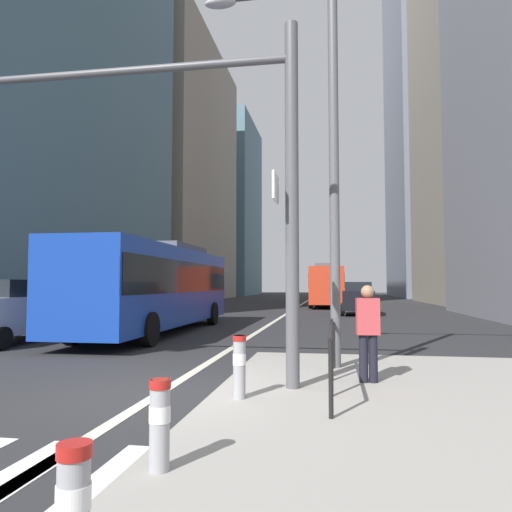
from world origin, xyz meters
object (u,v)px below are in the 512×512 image
Objects in this scene: car_receding_far at (358,298)px; pedestrian_waiting at (368,328)px; sedan_white_oncoming at (10,311)px; car_oncoming_mid at (168,298)px; bollard_right at (239,363)px; traffic_signal_gantry at (170,149)px; car_receding_near at (330,291)px; street_lamp_post at (333,115)px; bollard_left at (160,419)px; bollard_front at (73,505)px; city_bus_red_receding at (328,284)px; city_bus_blue_oncoming at (157,283)px.

car_receding_far reaches higher than pedestrian_waiting.
car_oncoming_mid is (0.25, 13.41, -0.00)m from sedan_white_oncoming.
bollard_right is (8.24, -19.84, -0.34)m from car_oncoming_mid.
car_receding_near is at bearing 87.35° from traffic_signal_gantry.
street_lamp_post is (2.77, 2.03, 1.17)m from traffic_signal_gantry.
bollard_left is (-2.97, -24.64, -0.39)m from car_receding_far.
sedan_white_oncoming is 5.41× the size of bollard_left.
bollard_front is 4.33m from bollard_right.
car_receding_near is at bearing 93.51° from car_receding_far.
car_receding_near is at bearing 89.77° from city_bus_red_receding.
pedestrian_waiting is (-0.87, -20.47, 0.06)m from car_receding_far.
street_lamp_post reaches higher than car_receding_near.
city_bus_blue_oncoming is 2.70× the size of sedan_white_oncoming.
car_receding_far is 26.40m from bollard_front.
city_bus_red_receding is 15.62m from car_oncoming_mid.
bollard_front is at bearing -96.23° from car_receding_far.
traffic_signal_gantry is at bearing 149.41° from bollard_right.
city_bus_blue_oncoming reaches higher than car_receding_far.
bollard_front is at bearing -91.50° from city_bus_red_receding.
sedan_white_oncoming is 0.69× the size of traffic_signal_gantry.
city_bus_red_receding is at bearing 91.91° from pedestrian_waiting.
city_bus_blue_oncoming is 10.31m from street_lamp_post.
street_lamp_post reaches higher than traffic_signal_gantry.
city_bus_blue_oncoming is 2.79× the size of car_oncoming_mid.
car_oncoming_mid is 20.46m from traffic_signal_gantry.
traffic_signal_gantry reaches higher than car_oncoming_mid.
traffic_signal_gantry is at bearing -94.11° from city_bus_red_receding.
bollard_left is (-1.07, -35.19, -1.24)m from city_bus_red_receding.
city_bus_blue_oncoming is at bearing 117.10° from bollard_right.
street_lamp_post is (0.50, -29.62, 3.45)m from city_bus_red_receding.
city_bus_blue_oncoming is at bearing 109.43° from bollard_front.
bollard_left is 0.88× the size of bollard_right.
bollard_front is (5.07, -14.37, -1.26)m from city_bus_blue_oncoming.
street_lamp_post is 10.01× the size of bollard_left.
city_bus_red_receding is 1.84× the size of traffic_signal_gantry.
car_receding_near is (0.08, 19.15, -0.85)m from city_bus_red_receding.
bollard_left is (-1.15, -54.34, -0.39)m from car_receding_near.
traffic_signal_gantry reaches higher than bollard_front.
city_bus_blue_oncoming is at bearing 112.17° from traffic_signal_gantry.
traffic_signal_gantry reaches higher than bollard_right.
city_bus_red_receding reaches higher than pedestrian_waiting.
city_bus_red_receding is (6.03, 22.43, -0.00)m from city_bus_blue_oncoming.
street_lamp_post is at bearing -89.50° from car_receding_near.
traffic_signal_gantry is (-4.17, -21.10, 3.13)m from car_receding_far.
sedan_white_oncoming and car_oncoming_mid have the same top height.
street_lamp_post reaches higher than pedestrian_waiting.
city_bus_blue_oncoming is 12.91× the size of bollard_right.
car_oncoming_mid is 21.48m from bollard_right.
street_lamp_post reaches higher than sedan_white_oncoming.
city_bus_blue_oncoming is 2.82× the size of car_receding_far.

